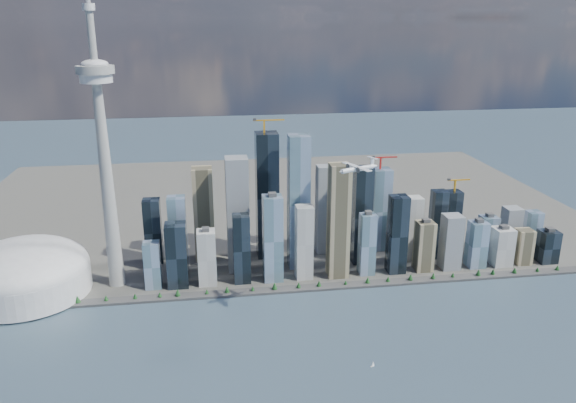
{
  "coord_description": "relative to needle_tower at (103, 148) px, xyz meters",
  "views": [
    {
      "loc": [
        -141.05,
        -574.12,
        428.46
      ],
      "look_at": [
        -17.72,
        260.0,
        151.45
      ],
      "focal_mm": 35.0,
      "sensor_mm": 36.0,
      "label": 1
    }
  ],
  "objects": [
    {
      "name": "ground",
      "position": [
        300.0,
        -310.0,
        -235.84
      ],
      "size": [
        4000.0,
        4000.0,
        0.0
      ],
      "primitive_type": "plane",
      "color": "#2D4050",
      "rests_on": "ground"
    },
    {
      "name": "seawall",
      "position": [
        300.0,
        -60.0,
        -233.84
      ],
      "size": [
        1100.0,
        22.0,
        4.0
      ],
      "primitive_type": "cube",
      "color": "#383838",
      "rests_on": "ground"
    },
    {
      "name": "land",
      "position": [
        300.0,
        390.0,
        -234.34
      ],
      "size": [
        1400.0,
        900.0,
        3.0
      ],
      "primitive_type": "cube",
      "color": "#4C4C47",
      "rests_on": "ground"
    },
    {
      "name": "shoreline_trees",
      "position": [
        300.0,
        -60.0,
        -227.06
      ],
      "size": [
        960.53,
        7.2,
        8.8
      ],
      "color": "#3F2D1E",
      "rests_on": "seawall"
    },
    {
      "name": "skyscraper_cluster",
      "position": [
        359.62,
        26.82,
        -155.42
      ],
      "size": [
        736.0,
        142.0,
        259.08
      ],
      "color": "black",
      "rests_on": "land"
    },
    {
      "name": "needle_tower",
      "position": [
        0.0,
        0.0,
        0.0
      ],
      "size": [
        56.0,
        56.0,
        550.5
      ],
      "color": "gray",
      "rests_on": "land"
    },
    {
      "name": "dome_stadium",
      "position": [
        -140.0,
        -10.0,
        -196.4
      ],
      "size": [
        200.0,
        200.0,
        86.0
      ],
      "color": "silver",
      "rests_on": "land"
    },
    {
      "name": "airplane",
      "position": [
        353.45,
        -196.13,
        5.59
      ],
      "size": [
        59.66,
        53.52,
        15.23
      ],
      "rotation": [
        0.0,
        0.0,
        0.4
      ],
      "color": "white",
      "rests_on": "ground"
    },
    {
      "name": "sailboat_west",
      "position": [
        358.16,
        -285.46,
        -233.19
      ],
      "size": [
        5.88,
        3.19,
        8.25
      ],
      "rotation": [
        0.0,
        0.0,
        0.34
      ],
      "color": "silver",
      "rests_on": "ground"
    }
  ]
}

